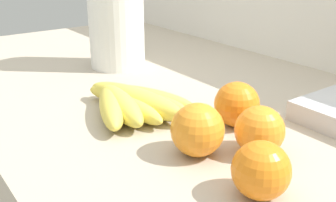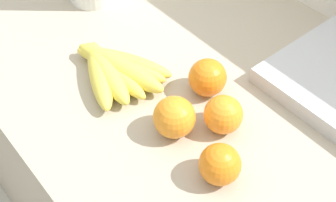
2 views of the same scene
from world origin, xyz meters
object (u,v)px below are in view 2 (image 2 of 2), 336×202
object	(u,v)px
banana_bunch	(114,69)
orange_back_left	(207,78)
orange_back_right	(174,117)
orange_front	(220,164)
orange_far_right	(223,115)

from	to	relation	value
banana_bunch	orange_back_left	world-z (taller)	orange_back_left
orange_back_right	orange_front	bearing A→B (deg)	-2.95
orange_back_right	orange_far_right	xyz separation A→B (m)	(0.05, 0.07, -0.00)
banana_bunch	orange_front	distance (m)	0.29
orange_far_right	orange_front	world-z (taller)	orange_far_right
banana_bunch	orange_front	xyz separation A→B (m)	(0.29, -0.01, 0.01)
orange_far_right	banana_bunch	bearing A→B (deg)	-162.82
orange_far_right	orange_front	size ratio (longest dim) A/B	1.02
orange_back_right	orange_back_left	distance (m)	0.11
orange_far_right	orange_back_left	xyz separation A→B (m)	(-0.08, 0.04, 0.00)
orange_back_right	orange_far_right	bearing A→B (deg)	55.93
banana_bunch	orange_front	size ratio (longest dim) A/B	3.24
banana_bunch	orange_back_left	bearing A→B (deg)	37.35
orange_back_left	orange_front	bearing A→B (deg)	-37.44
orange_back_right	orange_back_left	xyz separation A→B (m)	(-0.03, 0.11, -0.00)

